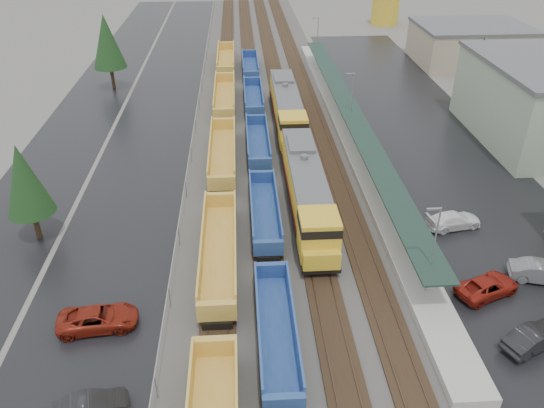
{
  "coord_description": "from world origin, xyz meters",
  "views": [
    {
      "loc": [
        -3.95,
        -9.82,
        26.81
      ],
      "look_at": [
        -1.32,
        31.09,
        2.0
      ],
      "focal_mm": 35.0,
      "sensor_mm": 36.0,
      "label": 1
    }
  ],
  "objects": [
    {
      "name": "tree_west_far",
      "position": [
        -23.0,
        70.0,
        7.12
      ],
      "size": [
        4.84,
        4.84,
        11.0
      ],
      "color": "#332316",
      "rests_on": "ground"
    },
    {
      "name": "parked_car_east_a",
      "position": [
        15.23,
        14.68,
        0.79
      ],
      "size": [
        3.52,
        5.03,
        1.57
      ],
      "primitive_type": "imported",
      "rotation": [
        0.0,
        0.0,
        2.01
      ],
      "color": "black",
      "rests_on": "ground"
    },
    {
      "name": "parked_car_east_e",
      "position": [
        19.22,
        21.38,
        0.81
      ],
      "size": [
        3.01,
        5.2,
        1.62
      ],
      "primitive_type": "imported",
      "rotation": [
        0.0,
        0.0,
        1.29
      ],
      "color": "slate",
      "rests_on": "ground"
    },
    {
      "name": "east_commuter_lot",
      "position": [
        19.0,
        50.0,
        0.01
      ],
      "size": [
        16.0,
        100.0,
        0.02
      ],
      "primitive_type": "cube",
      "color": "black",
      "rests_on": "ground"
    },
    {
      "name": "parked_car_west_c",
      "position": [
        -14.34,
        18.43,
        0.77
      ],
      "size": [
        3.14,
        5.78,
        1.54
      ],
      "primitive_type": "imported",
      "rotation": [
        0.0,
        0.0,
        1.68
      ],
      "color": "maroon",
      "rests_on": "ground"
    },
    {
      "name": "locomotive_lead",
      "position": [
        2.0,
        32.17,
        2.52
      ],
      "size": [
        3.19,
        21.03,
        4.76
      ],
      "color": "black",
      "rests_on": "ground"
    },
    {
      "name": "west_road",
      "position": [
        -25.0,
        60.0,
        0.01
      ],
      "size": [
        9.0,
        160.0,
        0.02
      ],
      "primitive_type": "cube",
      "color": "black",
      "rests_on": "ground"
    },
    {
      "name": "well_string_yellow",
      "position": [
        -6.0,
        34.35,
        1.23
      ],
      "size": [
        2.83,
        107.16,
        2.51
      ],
      "color": "gold",
      "rests_on": "ground"
    },
    {
      "name": "station_platform",
      "position": [
        9.5,
        50.01,
        0.73
      ],
      "size": [
        3.0,
        80.0,
        8.0
      ],
      "color": "#9E9B93",
      "rests_on": "ground"
    },
    {
      "name": "chainlink_fence",
      "position": [
        -9.5,
        58.44,
        1.61
      ],
      "size": [
        0.08,
        160.04,
        2.02
      ],
      "color": "gray",
      "rests_on": "ground"
    },
    {
      "name": "ballast_strip",
      "position": [
        0.0,
        60.0,
        0.04
      ],
      "size": [
        20.0,
        160.0,
        0.08
      ],
      "primitive_type": "cube",
      "color": "#302D2B",
      "rests_on": "ground"
    },
    {
      "name": "parked_car_east_c",
      "position": [
        15.05,
        29.27,
        0.74
      ],
      "size": [
        3.02,
        5.39,
        1.47
      ],
      "primitive_type": "imported",
      "rotation": [
        0.0,
        0.0,
        1.77
      ],
      "color": "white",
      "rests_on": "ground"
    },
    {
      "name": "parked_car_west_b",
      "position": [
        -13.2,
        11.13,
        0.71
      ],
      "size": [
        2.51,
        4.52,
        1.41
      ],
      "primitive_type": "imported",
      "rotation": [
        0.0,
        0.0,
        1.82
      ],
      "color": "black",
      "rests_on": "ground"
    },
    {
      "name": "parked_car_east_b",
      "position": [
        14.33,
        20.13,
        0.71
      ],
      "size": [
        4.1,
        5.62,
        1.42
      ],
      "primitive_type": "imported",
      "rotation": [
        0.0,
        0.0,
        1.96
      ],
      "color": "maroon",
      "rests_on": "ground"
    },
    {
      "name": "storage_tank",
      "position": [
        28.72,
        110.01,
        2.93
      ],
      "size": [
        5.85,
        5.85,
        5.85
      ],
      "primitive_type": "cylinder",
      "color": "gold",
      "rests_on": "ground"
    },
    {
      "name": "trackbed",
      "position": [
        -0.0,
        60.0,
        0.16
      ],
      "size": [
        14.6,
        160.0,
        0.22
      ],
      "color": "black",
      "rests_on": "ground"
    },
    {
      "name": "tree_east",
      "position": [
        28.0,
        58.0,
        6.47
      ],
      "size": [
        4.4,
        4.4,
        10.0
      ],
      "color": "#332316",
      "rests_on": "ground"
    },
    {
      "name": "west_parking_lot",
      "position": [
        -15.0,
        60.0,
        0.01
      ],
      "size": [
        10.0,
        160.0,
        0.02
      ],
      "primitive_type": "cube",
      "color": "black",
      "rests_on": "ground"
    },
    {
      "name": "locomotive_trail",
      "position": [
        2.0,
        53.17,
        2.52
      ],
      "size": [
        3.19,
        21.03,
        4.76
      ],
      "color": "black",
      "rests_on": "ground"
    },
    {
      "name": "tree_west_near",
      "position": [
        -22.0,
        30.0,
        5.82
      ],
      "size": [
        3.96,
        3.96,
        9.0
      ],
      "color": "#332316",
      "rests_on": "ground"
    },
    {
      "name": "well_string_blue",
      "position": [
        -2.0,
        31.16,
        1.13
      ],
      "size": [
        2.53,
        103.66,
        2.24
      ],
      "color": "navy",
      "rests_on": "ground"
    }
  ]
}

